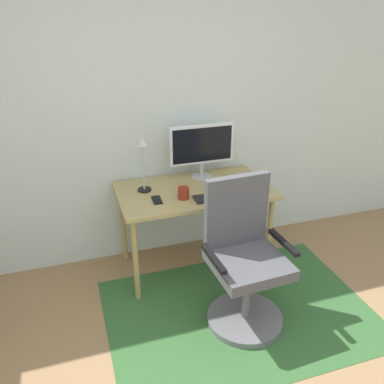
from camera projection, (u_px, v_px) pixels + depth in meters
wall_back at (140, 113)px, 3.37m from camera, size 6.00×0.10×2.60m
area_rug at (239, 312)px, 3.10m from camera, size 1.97×1.37×0.01m
desk at (194, 198)px, 3.38m from camera, size 1.25×0.70×0.75m
monitor at (202, 146)px, 3.44m from camera, size 0.56×0.18×0.47m
keyboard at (221, 196)px, 3.20m from camera, size 0.43×0.13×0.02m
computer_mouse at (258, 191)px, 3.27m from camera, size 0.06×0.10×0.03m
coffee_cup at (184, 193)px, 3.17m from camera, size 0.09×0.09×0.09m
cell_phone at (157, 200)px, 3.15m from camera, size 0.07×0.14×0.01m
desk_lamp at (143, 156)px, 3.19m from camera, size 0.11×0.11×0.45m
office_chair at (244, 266)px, 2.88m from camera, size 0.59×0.55×1.08m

